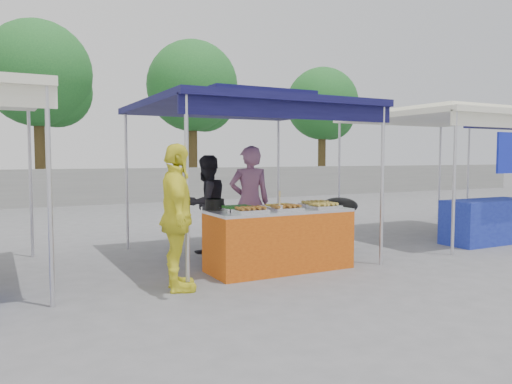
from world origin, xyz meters
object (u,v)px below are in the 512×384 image
vendor_table (279,240)px  vendor_woman (250,202)px  customer_person (177,217)px  wok_burner (339,222)px  cooking_pot (215,204)px  helper_man (207,204)px

vendor_table → vendor_woman: size_ratio=1.14×
vendor_table → customer_person: size_ratio=1.15×
vendor_table → wok_burner: 1.30m
vendor_woman → customer_person: vendor_woman is taller
customer_person → cooking_pot: bearing=-33.2°
helper_man → vendor_woman: bearing=104.9°
wok_burner → helper_man: 2.18m
vendor_table → customer_person: bearing=-166.7°
vendor_table → wok_burner: (1.26, 0.29, 0.14)m
cooking_pot → customer_person: customer_person is taller
wok_burner → vendor_woman: 1.44m
vendor_table → customer_person: (-1.62, -0.38, 0.44)m
helper_man → cooking_pot: bearing=53.7°
vendor_table → helper_man: (-0.41, 1.68, 0.38)m
helper_man → customer_person: (-1.21, -2.06, 0.06)m
cooking_pot → wok_burner: bearing=-1.9°
vendor_table → cooking_pot: cooking_pot is taller
cooking_pot → helper_man: 1.38m
helper_man → customer_person: customer_person is taller
customer_person → wok_burner: bearing=-63.1°
helper_man → wok_burner: bearing=121.5°
vendor_table → cooking_pot: (-0.82, 0.36, 0.50)m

